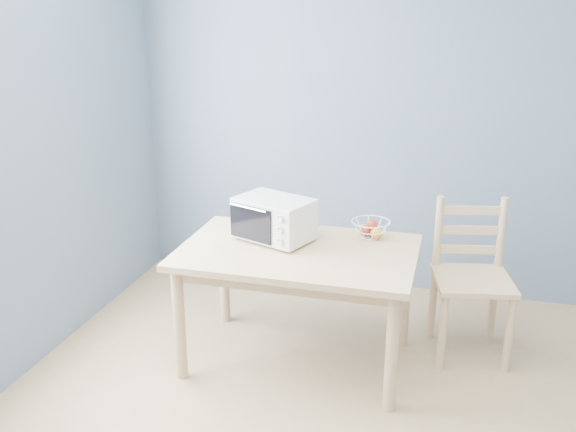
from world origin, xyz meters
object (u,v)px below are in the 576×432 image
(dining_table, at_px, (298,265))
(toaster_oven, at_px, (272,218))
(dining_chair, at_px, (471,281))
(fruit_basket, at_px, (371,228))

(dining_table, relative_size, toaster_oven, 2.63)
(dining_chair, bearing_deg, fruit_basket, 177.47)
(toaster_oven, xyz_separation_m, fruit_basket, (0.59, 0.19, -0.08))
(dining_table, xyz_separation_m, dining_chair, (1.02, 0.41, -0.16))
(dining_chair, bearing_deg, dining_table, -169.97)
(dining_table, bearing_deg, toaster_oven, 148.60)
(toaster_oven, height_order, fruit_basket, toaster_oven)
(dining_table, relative_size, fruit_basket, 4.65)
(dining_table, distance_m, fruit_basket, 0.52)
(toaster_oven, relative_size, dining_chair, 0.54)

